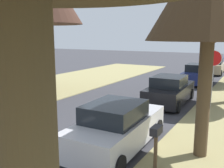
% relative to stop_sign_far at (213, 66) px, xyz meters
% --- Properties ---
extents(stop_sign_far, '(0.81, 0.28, 2.97)m').
position_rel_stop_sign_far_xyz_m(stop_sign_far, '(0.00, 0.00, 0.00)').
color(stop_sign_far, '#9EA0A5').
rests_on(stop_sign_far, grass_verge_right).
extents(parked_sedan_silver, '(2.08, 4.46, 1.57)m').
position_rel_stop_sign_far_xyz_m(parked_sedan_silver, '(-1.89, -6.54, -1.47)').
color(parked_sedan_silver, '#BCBCC1').
rests_on(parked_sedan_silver, ground).
extents(parked_sedan_black, '(2.08, 4.46, 1.57)m').
position_rel_stop_sign_far_xyz_m(parked_sedan_black, '(-2.16, -0.06, -1.47)').
color(parked_sedan_black, black).
rests_on(parked_sedan_black, ground).
extents(parked_sedan_navy, '(2.08, 4.46, 1.57)m').
position_rel_stop_sign_far_xyz_m(parked_sedan_navy, '(-2.14, 7.08, -1.47)').
color(parked_sedan_navy, navy).
rests_on(parked_sedan_navy, ground).
extents(parked_sedan_tan, '(2.08, 4.46, 1.57)m').
position_rel_stop_sign_far_xyz_m(parked_sedan_tan, '(-1.99, 13.64, -1.47)').
color(parked_sedan_tan, tan).
rests_on(parked_sedan_tan, ground).
extents(curbside_mailbox, '(0.22, 0.44, 1.27)m').
position_rel_stop_sign_far_xyz_m(curbside_mailbox, '(-0.20, -7.41, -1.14)').
color(curbside_mailbox, brown).
rests_on(curbside_mailbox, grass_verge_right).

